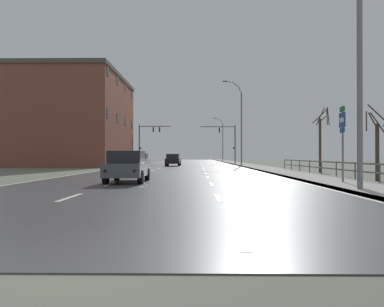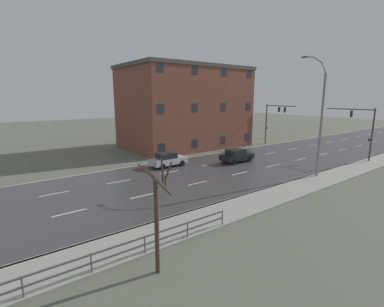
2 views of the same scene
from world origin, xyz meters
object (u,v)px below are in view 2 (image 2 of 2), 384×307
at_px(car_distant, 237,156).
at_px(street_lamp_midground, 320,119).
at_px(traffic_signal_left, 273,117).
at_px(car_far_right, 168,159).
at_px(brick_building, 185,107).
at_px(traffic_signal_right, 363,126).

bearing_deg(car_distant, street_lamp_midground, 11.70).
bearing_deg(car_distant, traffic_signal_left, 112.55).
xyz_separation_m(car_far_right, brick_building, (-9.78, 9.41, 5.23)).
relative_size(traffic_signal_right, traffic_signal_left, 0.98).
distance_m(street_lamp_midground, traffic_signal_left, 18.39).
distance_m(car_distant, car_far_right, 8.21).
bearing_deg(brick_building, traffic_signal_left, 56.72).
bearing_deg(brick_building, car_far_right, -43.89).
height_order(street_lamp_midground, brick_building, brick_building).
bearing_deg(traffic_signal_right, brick_building, -152.51).
xyz_separation_m(street_lamp_midground, brick_building, (-21.71, 0.15, 0.48)).
bearing_deg(car_far_right, street_lamp_midground, 36.53).
relative_size(traffic_signal_left, car_far_right, 1.56).
height_order(traffic_signal_right, car_distant, traffic_signal_right).
height_order(traffic_signal_left, car_distant, traffic_signal_left).
height_order(street_lamp_midground, traffic_signal_left, street_lamp_midground).
xyz_separation_m(street_lamp_midground, traffic_signal_left, (-14.09, 11.76, -1.13)).
distance_m(traffic_signal_left, car_far_right, 21.43).
bearing_deg(car_distant, car_far_right, -110.83).
distance_m(traffic_signal_right, car_distant, 15.59).
relative_size(traffic_signal_left, car_distant, 1.56).
xyz_separation_m(street_lamp_midground, traffic_signal_right, (-0.60, 11.14, -1.35)).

